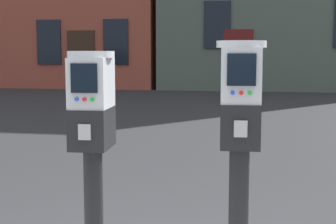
% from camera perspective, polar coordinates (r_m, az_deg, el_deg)
% --- Properties ---
extents(parking_meter_near_kerb, '(0.23, 0.26, 1.26)m').
position_cam_1_polar(parking_meter_near_kerb, '(2.39, -8.49, -2.65)').
color(parking_meter_near_kerb, black).
rests_on(parking_meter_near_kerb, sidewalk_slab).
extents(parking_meter_twin_adjacent, '(0.23, 0.26, 1.31)m').
position_cam_1_polar(parking_meter_twin_adjacent, '(2.27, 8.07, -2.38)').
color(parking_meter_twin_adjacent, black).
rests_on(parking_meter_twin_adjacent, sidewalk_slab).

